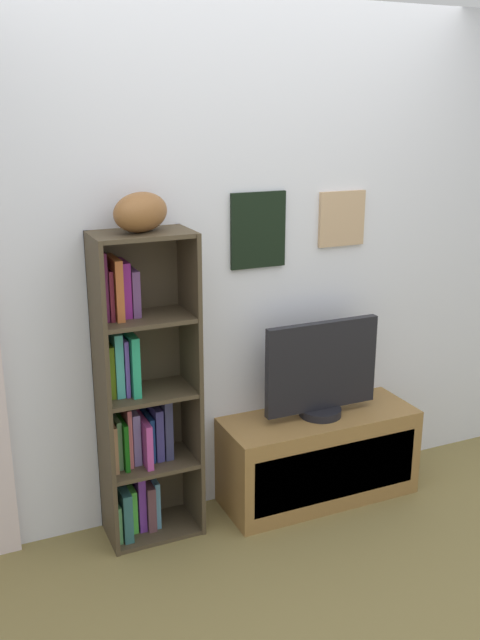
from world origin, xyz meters
TOP-DOWN VIEW (x-y plane):
  - ground at (0.00, 0.00)m, footprint 5.20×5.20m
  - back_wall at (0.00, 1.13)m, footprint 4.80×0.08m
  - bookshelf at (-0.56, 0.99)m, footprint 0.45×0.28m
  - football at (-0.52, 0.96)m, footprint 0.34×0.31m
  - tv_stand at (0.38, 0.90)m, footprint 1.03×0.39m
  - television at (0.38, 0.91)m, footprint 0.62×0.22m

SIDE VIEW (x-z plane):
  - ground at x=0.00m, z-range -0.04..0.00m
  - tv_stand at x=0.38m, z-range 0.00..0.47m
  - bookshelf at x=-0.56m, z-range -0.06..1.43m
  - television at x=0.38m, z-range 0.47..0.97m
  - back_wall at x=0.00m, z-range 0.00..2.50m
  - football at x=-0.52m, z-range 1.49..1.66m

